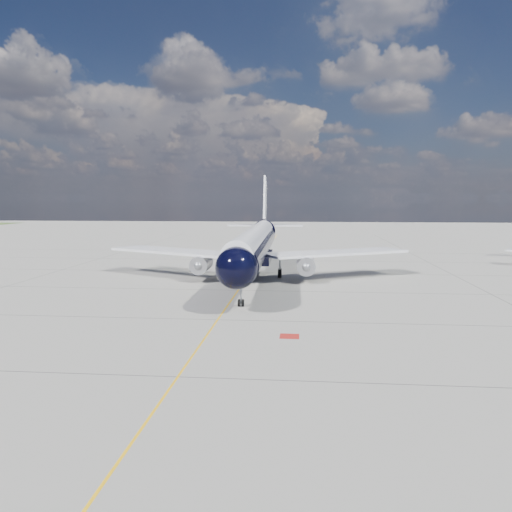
% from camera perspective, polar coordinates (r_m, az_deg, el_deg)
% --- Properties ---
extents(ground, '(320.00, 320.00, 0.00)m').
position_cam_1_polar(ground, '(81.00, -0.24, -1.36)').
color(ground, gray).
rests_on(ground, ground).
extents(taxiway_centerline, '(0.16, 160.00, 0.01)m').
position_cam_1_polar(taxiway_centerline, '(76.08, -0.60, -1.88)').
color(taxiway_centerline, '#FEB50D').
rests_on(taxiway_centerline, ground).
extents(red_marking, '(1.60, 1.60, 0.01)m').
position_cam_1_polar(red_marking, '(41.41, 3.84, -9.14)').
color(red_marking, maroon).
rests_on(red_marking, ground).
extents(main_airliner, '(44.09, 53.56, 15.50)m').
position_cam_1_polar(main_airliner, '(70.92, -0.08, 1.41)').
color(main_airliner, black).
rests_on(main_airliner, ground).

